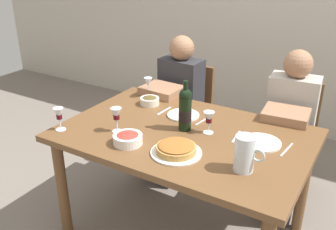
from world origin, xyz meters
TOP-DOWN VIEW (x-y plane):
  - ground_plane at (0.00, 0.00)m, footprint 8.00×8.00m
  - dining_table at (0.00, 0.00)m, footprint 1.50×1.00m
  - wine_bottle at (-0.02, 0.04)m, footprint 0.08×0.08m
  - water_pitcher at (0.46, -0.22)m, footprint 0.16×0.10m
  - baked_tart at (0.08, -0.25)m, footprint 0.28×0.28m
  - salad_bowl at (-0.21, -0.30)m, footprint 0.17×0.17m
  - olive_bowl at (-0.43, 0.26)m, footprint 0.14×0.14m
  - wine_glass_left_diner at (0.13, 0.07)m, footprint 0.07×0.07m
  - wine_glass_right_diner at (-0.52, 0.38)m, footprint 0.06×0.06m
  - wine_glass_centre at (-0.36, -0.20)m, footprint 0.07×0.07m
  - wine_glass_spare at (-0.68, -0.36)m, footprint 0.06×0.06m
  - dinner_plate_left_setting at (-0.13, 0.21)m, footprint 0.22×0.22m
  - dinner_plate_right_setting at (0.44, 0.10)m, footprint 0.23×0.23m
  - fork_left_setting at (-0.28, 0.21)m, footprint 0.02×0.16m
  - knife_left_setting at (0.02, 0.21)m, footprint 0.03×0.18m
  - knife_right_setting at (0.59, 0.10)m, footprint 0.03×0.18m
  - spoon_right_setting at (0.29, 0.10)m, footprint 0.03×0.16m
  - chair_left at (-0.45, 0.88)m, footprint 0.42×0.42m
  - diner_left at (-0.46, 0.65)m, footprint 0.35×0.52m
  - chair_right at (0.44, 0.91)m, footprint 0.43×0.43m
  - diner_right at (0.46, 0.68)m, footprint 0.37×0.53m

SIDE VIEW (x-z plane):
  - ground_plane at x=0.00m, z-range 0.00..0.00m
  - chair_left at x=-0.45m, z-range 0.06..0.93m
  - chair_right at x=0.44m, z-range 0.06..0.93m
  - diner_left at x=-0.46m, z-range 0.04..1.20m
  - diner_right at x=0.46m, z-range 0.04..1.20m
  - dining_table at x=0.00m, z-range 0.29..1.05m
  - fork_left_setting at x=-0.28m, z-range 0.76..0.76m
  - knife_left_setting at x=0.02m, z-range 0.76..0.76m
  - knife_right_setting at x=0.59m, z-range 0.76..0.76m
  - spoon_right_setting at x=0.29m, z-range 0.76..0.76m
  - dinner_plate_left_setting at x=-0.13m, z-range 0.76..0.77m
  - dinner_plate_right_setting at x=0.44m, z-range 0.76..0.77m
  - baked_tart at x=0.08m, z-range 0.76..0.82m
  - olive_bowl at x=-0.43m, z-range 0.76..0.82m
  - salad_bowl at x=-0.21m, z-range 0.76..0.83m
  - water_pitcher at x=0.46m, z-range 0.75..0.94m
  - wine_glass_left_diner at x=0.13m, z-range 0.79..0.93m
  - wine_glass_spare at x=-0.68m, z-range 0.79..0.93m
  - wine_glass_right_diner at x=-0.52m, z-range 0.79..0.95m
  - wine_glass_centre at x=-0.36m, z-range 0.79..0.95m
  - wine_bottle at x=-0.02m, z-range 0.74..1.05m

